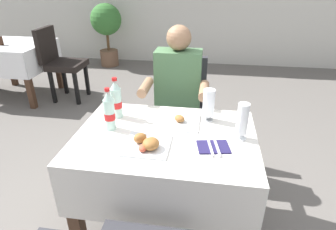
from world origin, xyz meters
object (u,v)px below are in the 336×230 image
at_px(main_dining_table, 166,160).
at_px(background_chair_right, 60,60).
at_px(seated_diner_far, 177,96).
at_px(background_table_tumbler, 0,41).
at_px(plate_far_diner, 180,121).
at_px(cola_bottle_primary, 116,100).
at_px(background_dining_table, 15,57).
at_px(cola_bottle_secondary, 109,112).
at_px(chair_far_diner_seat, 180,108).
at_px(napkin_cutlery_set, 213,147).
at_px(beer_glass_left, 209,104).
at_px(beer_glass_middle, 242,122).
at_px(potted_plant_corner, 107,26).
at_px(plate_near_camera, 147,144).

xyz_separation_m(main_dining_table, background_chair_right, (-1.76, 2.03, -0.01)).
distance_m(seated_diner_far, background_table_tumbler, 2.77).
height_order(background_chair_right, background_table_tumbler, background_chair_right).
relative_size(seated_diner_far, plate_far_diner, 5.20).
height_order(cola_bottle_primary, background_dining_table, cola_bottle_primary).
bearing_deg(background_table_tumbler, plate_far_diner, -34.68).
relative_size(main_dining_table, background_chair_right, 1.09).
xyz_separation_m(main_dining_table, cola_bottle_primary, (-0.35, 0.18, 0.30)).
distance_m(cola_bottle_primary, cola_bottle_secondary, 0.16).
height_order(chair_far_diner_seat, plate_far_diner, chair_far_diner_seat).
xyz_separation_m(main_dining_table, seated_diner_far, (-0.01, 0.67, 0.14)).
bearing_deg(background_table_tumbler, main_dining_table, -37.77).
xyz_separation_m(seated_diner_far, napkin_cutlery_set, (0.29, -0.76, 0.05)).
relative_size(cola_bottle_primary, background_chair_right, 0.28).
xyz_separation_m(beer_glass_left, cola_bottle_secondary, (-0.58, -0.20, 0.00)).
bearing_deg(background_dining_table, seated_diner_far, -29.54).
bearing_deg(cola_bottle_primary, background_table_tumbler, 140.80).
distance_m(main_dining_table, chair_far_diner_seat, 0.78).
bearing_deg(seated_diner_far, beer_glass_middle, -55.55).
xyz_separation_m(seated_diner_far, background_chair_right, (-1.75, 1.36, -0.16)).
relative_size(seated_diner_far, napkin_cutlery_set, 6.43).
height_order(seated_diner_far, cola_bottle_secondary, seated_diner_far).
bearing_deg(plate_far_diner, beer_glass_left, 20.66).
height_order(cola_bottle_secondary, background_dining_table, cola_bottle_secondary).
relative_size(main_dining_table, potted_plant_corner, 0.94).
relative_size(main_dining_table, cola_bottle_secondary, 4.00).
xyz_separation_m(chair_far_diner_seat, napkin_cutlery_set, (0.28, -0.87, 0.20)).
bearing_deg(background_table_tumbler, background_chair_right, 8.82).
relative_size(beer_glass_middle, cola_bottle_primary, 0.81).
height_order(beer_glass_left, potted_plant_corner, potted_plant_corner).
distance_m(beer_glass_left, potted_plant_corner, 3.93).
bearing_deg(seated_diner_far, main_dining_table, -88.80).
xyz_separation_m(beer_glass_middle, potted_plant_corner, (-2.10, 3.63, -0.13)).
distance_m(seated_diner_far, cola_bottle_secondary, 0.74).
distance_m(seated_diner_far, plate_near_camera, 0.82).
distance_m(main_dining_table, cola_bottle_primary, 0.50).
bearing_deg(main_dining_table, beer_glass_left, 43.27).
distance_m(chair_far_diner_seat, plate_near_camera, 0.96).
distance_m(seated_diner_far, beer_glass_middle, 0.80).
bearing_deg(background_dining_table, potted_plant_corner, 65.30).
xyz_separation_m(background_chair_right, potted_plant_corner, (0.09, 1.62, 0.18)).
relative_size(napkin_cutlery_set, background_dining_table, 0.22).
distance_m(seated_diner_far, background_chair_right, 2.22).
height_order(background_dining_table, potted_plant_corner, potted_plant_corner).
xyz_separation_m(main_dining_table, beer_glass_left, (0.24, 0.23, 0.30)).
bearing_deg(beer_glass_left, potted_plant_corner, 119.17).
relative_size(chair_far_diner_seat, plate_far_diner, 4.00).
bearing_deg(background_chair_right, cola_bottle_primary, -52.66).
xyz_separation_m(seated_diner_far, plate_far_diner, (0.08, -0.51, 0.05)).
bearing_deg(chair_far_diner_seat, beer_glass_left, -66.62).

